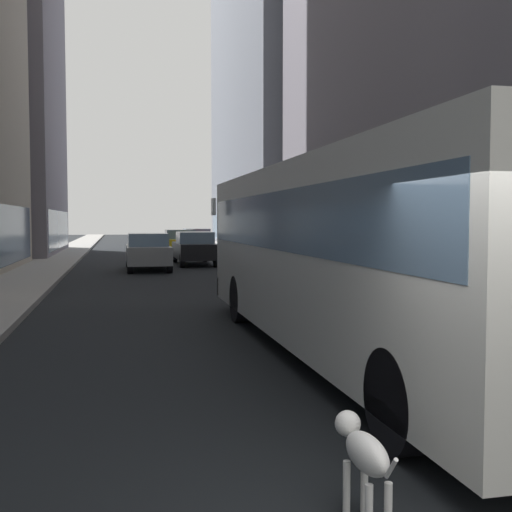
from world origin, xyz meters
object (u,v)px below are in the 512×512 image
car_yellow_taxi (180,243)px  pedestrian_with_handbag (502,273)px  car_grey_wagon (148,251)px  car_black_suv (194,248)px  transit_bus (351,245)px  dalmatian_dog (363,452)px  car_red_coupe (196,240)px

car_yellow_taxi → pedestrian_with_handbag: pedestrian_with_handbag is taller
car_grey_wagon → car_black_suv: bearing=50.7°
car_yellow_taxi → car_black_suv: 7.37m
transit_bus → car_black_suv: 21.16m
car_yellow_taxi → car_black_suv: bearing=-90.0°
car_yellow_taxi → pedestrian_with_handbag: size_ratio=2.44×
car_grey_wagon → dalmatian_dog: car_grey_wagon is taller
car_grey_wagon → dalmatian_dog: bearing=-88.9°
car_black_suv → car_grey_wagon: same height
transit_bus → dalmatian_dog: bearing=-110.2°
car_red_coupe → car_grey_wagon: same height
car_red_coupe → car_grey_wagon: size_ratio=0.97×
car_black_suv → dalmatian_dog: bearing=-94.2°
car_grey_wagon → pedestrian_with_handbag: bearing=-65.2°
car_grey_wagon → car_yellow_taxi: bearing=76.9°
transit_bus → car_yellow_taxi: 28.52m
car_yellow_taxi → pedestrian_with_handbag: 26.04m
dalmatian_dog → pedestrian_with_handbag: (6.64, 8.21, 0.50)m
car_red_coupe → car_grey_wagon: 15.74m
car_yellow_taxi → car_red_coupe: (1.60, 4.92, 0.00)m
car_black_suv → car_grey_wagon: size_ratio=1.04×
transit_bus → car_grey_wagon: 18.39m
car_yellow_taxi → car_black_suv: (0.00, -7.37, 0.00)m
car_red_coupe → car_black_suv: 12.39m
car_yellow_taxi → car_red_coupe: same height
car_yellow_taxi → dalmatian_dog: size_ratio=4.28×
pedestrian_with_handbag → car_red_coupe: bearing=95.8°
transit_bus → car_yellow_taxi: (0.00, 28.51, -0.96)m
dalmatian_dog → pedestrian_with_handbag: pedestrian_with_handbag is taller
car_red_coupe → dalmatian_dog: bearing=-95.2°
car_black_suv → pedestrian_with_handbag: size_ratio=2.82×
car_yellow_taxi → dalmatian_dog: 33.88m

